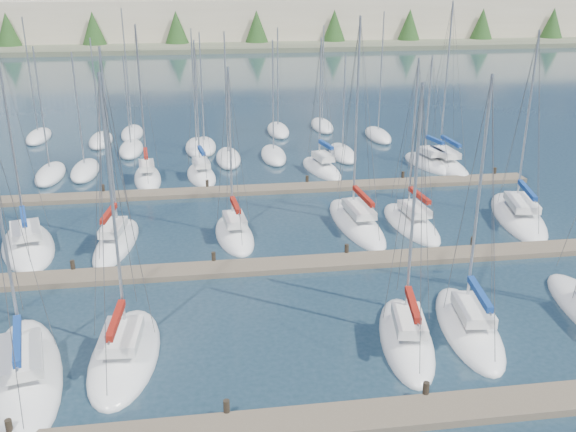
{
  "coord_description": "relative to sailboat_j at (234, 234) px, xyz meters",
  "views": [
    {
      "loc": [
        -4.58,
        -17.63,
        16.24
      ],
      "look_at": [
        0.0,
        14.0,
        4.0
      ],
      "focal_mm": 40.0,
      "sensor_mm": 36.0,
      "label": 1
    }
  ],
  "objects": [
    {
      "name": "sailboat_p",
      "position": [
        8.48,
        13.81,
        0.0
      ],
      "size": [
        3.58,
        7.18,
        11.92
      ],
      "rotation": [
        0.0,
        0.0,
        0.2
      ],
      "color": "white",
      "rests_on": "ground"
    },
    {
      "name": "sailboat_k",
      "position": [
        8.36,
        0.87,
        0.0
      ],
      "size": [
        3.26,
        9.75,
        14.41
      ],
      "rotation": [
        0.0,
        0.0,
        0.07
      ],
      "color": "white",
      "rests_on": "ground"
    },
    {
      "name": "dock_mid",
      "position": [
        2.51,
        -5.02,
        -0.03
      ],
      "size": [
        44.0,
        1.93,
        1.1
      ],
      "color": "#6B5E4C",
      "rests_on": "ground"
    },
    {
      "name": "sailboat_e",
      "position": [
        10.43,
        -13.24,
        -0.0
      ],
      "size": [
        3.62,
        8.33,
        12.9
      ],
      "rotation": [
        0.0,
        0.0,
        -0.13
      ],
      "color": "white",
      "rests_on": "ground"
    },
    {
      "name": "sailboat_h",
      "position": [
        -12.91,
        0.01,
        -0.01
      ],
      "size": [
        5.22,
        8.73,
        13.73
      ],
      "rotation": [
        0.0,
        0.0,
        0.27
      ],
      "color": "white",
      "rests_on": "ground"
    },
    {
      "name": "sailboat_o",
      "position": [
        -1.9,
        13.36,
        0.01
      ],
      "size": [
        3.06,
        6.41,
        11.92
      ],
      "rotation": [
        0.0,
        0.0,
        0.14
      ],
      "color": "white",
      "rests_on": "ground"
    },
    {
      "name": "shoreline",
      "position": [
        -10.78,
        128.73,
        7.26
      ],
      "size": [
        400.0,
        60.0,
        38.0
      ],
      "color": "#666B51",
      "rests_on": "ground"
    },
    {
      "name": "ground",
      "position": [
        2.51,
        38.96,
        -0.19
      ],
      "size": [
        400.0,
        400.0,
        0.0
      ],
      "primitive_type": "plane",
      "color": "#233847",
      "rests_on": "ground"
    },
    {
      "name": "sailboat_l",
      "position": [
        12.04,
        0.24,
        -0.01
      ],
      "size": [
        3.16,
        7.91,
        11.87
      ],
      "rotation": [
        0.0,
        0.0,
        0.08
      ],
      "color": "white",
      "rests_on": "ground"
    },
    {
      "name": "sailboat_d",
      "position": [
        7.12,
        -13.81,
        0.0
      ],
      "size": [
        3.69,
        7.98,
        12.71
      ],
      "rotation": [
        0.0,
        0.0,
        -0.17
      ],
      "color": "white",
      "rests_on": "ground"
    },
    {
      "name": "sailboat_n",
      "position": [
        -6.34,
        13.26,
        0.01
      ],
      "size": [
        2.8,
        7.36,
        13.16
      ],
      "rotation": [
        0.0,
        0.0,
        0.09
      ],
      "color": "white",
      "rests_on": "ground"
    },
    {
      "name": "sailboat_m",
      "position": [
        19.9,
        0.49,
        -0.01
      ],
      "size": [
        5.09,
        10.26,
        13.47
      ],
      "rotation": [
        0.0,
        0.0,
        -0.22
      ],
      "color": "white",
      "rests_on": "ground"
    },
    {
      "name": "sailboat_r",
      "position": [
        19.45,
        13.71,
        0.0
      ],
      "size": [
        3.24,
        9.21,
        14.68
      ],
      "rotation": [
        0.0,
        0.0,
        0.07
      ],
      "color": "white",
      "rests_on": "ground"
    },
    {
      "name": "dock_near",
      "position": [
        2.51,
        -19.02,
        -0.03
      ],
      "size": [
        44.0,
        1.93,
        1.1
      ],
      "color": "#6B5E4C",
      "rests_on": "ground"
    },
    {
      "name": "sailboat_b",
      "position": [
        -9.86,
        -14.15,
        -0.02
      ],
      "size": [
        5.08,
        10.08,
        13.14
      ],
      "rotation": [
        0.0,
        0.0,
        0.23
      ],
      "color": "white",
      "rests_on": "ground"
    },
    {
      "name": "dock_far",
      "position": [
        2.51,
        8.98,
        -0.03
      ],
      "size": [
        44.0,
        1.93,
        1.1
      ],
      "color": "#6B5E4C",
      "rests_on": "ground"
    },
    {
      "name": "sailboat_q",
      "position": [
        18.17,
        14.07,
        -0.01
      ],
      "size": [
        3.73,
        7.17,
        10.24
      ],
      "rotation": [
        0.0,
        0.0,
        0.2
      ],
      "color": "white",
      "rests_on": "ground"
    },
    {
      "name": "sailboat_i",
      "position": [
        -7.49,
        -0.25,
        0.01
      ],
      "size": [
        3.29,
        8.05,
        12.93
      ],
      "rotation": [
        0.0,
        0.0,
        -0.14
      ],
      "color": "white",
      "rests_on": "ground"
    },
    {
      "name": "distant_boats",
      "position": [
        -1.83,
        22.73,
        0.11
      ],
      "size": [
        36.93,
        20.75,
        13.3
      ],
      "color": "#9EA0A5",
      "rests_on": "ground"
    },
    {
      "name": "sailboat_j",
      "position": [
        0.0,
        0.0,
        0.0
      ],
      "size": [
        2.93,
        6.9,
        11.61
      ],
      "rotation": [
        0.0,
        0.0,
        0.09
      ],
      "color": "white",
      "rests_on": "ground"
    },
    {
      "name": "sailboat_c",
      "position": [
        -5.79,
        -13.28,
        -0.01
      ],
      "size": [
        3.57,
        8.16,
        13.31
      ],
      "rotation": [
        0.0,
        0.0,
        -0.08
      ],
      "color": "white",
      "rests_on": "ground"
    }
  ]
}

